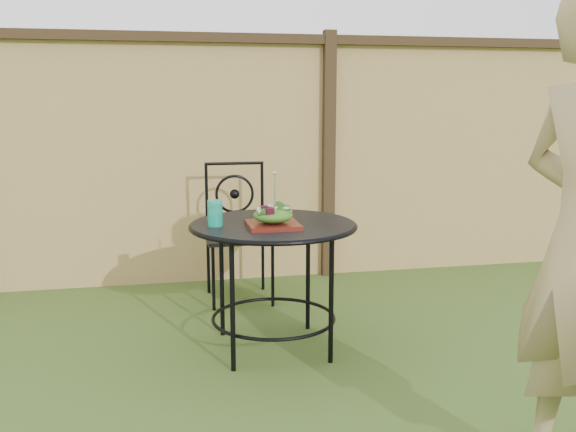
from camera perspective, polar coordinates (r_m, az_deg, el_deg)
name	(u,v)px	position (r m, az deg, el deg)	size (l,w,h in m)	color
ground	(170,420)	(3.01, -10.41, -17.44)	(60.00, 60.00, 0.00)	#294E19
fence	(158,159)	(4.88, -11.48, 4.95)	(8.00, 0.12, 1.90)	#DAB46B
patio_table	(273,247)	(3.54, -1.32, -2.82)	(0.92, 0.92, 0.72)	black
patio_chair	(238,228)	(4.50, -4.48, -1.05)	(0.46, 0.46, 0.95)	black
salad_plate	(273,225)	(3.40, -1.34, -0.80)	(0.27, 0.27, 0.02)	#460A0D
salad	(273,215)	(3.39, -1.34, 0.06)	(0.21, 0.21, 0.08)	#235614
fork	(275,191)	(3.37, -1.18, 2.24)	(0.01, 0.01, 0.18)	silver
drinking_glass	(215,213)	(3.44, -6.51, 0.25)	(0.08, 0.08, 0.14)	#0EA686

